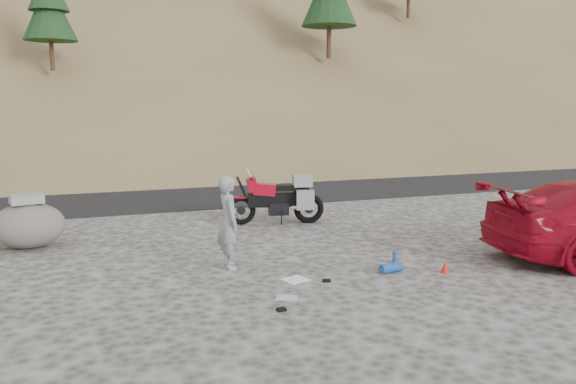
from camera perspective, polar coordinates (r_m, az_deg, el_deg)
name	(u,v)px	position (r m, az deg, el deg)	size (l,w,h in m)	color
ground	(253,263)	(10.66, -3.53, -7.26)	(140.00, 140.00, 0.00)	#3B3A37
road	(180,192)	(19.28, -10.88, 0.01)	(120.00, 7.00, 0.05)	black
hillside	(117,4)	(51.43, -16.94, 17.79)	(120.00, 73.00, 46.72)	brown
motorcycle	(280,199)	(13.93, -0.81, -0.72)	(2.42, 0.98, 1.45)	black
man	(230,267)	(10.45, -5.94, -7.62)	(0.62, 0.41, 1.71)	gray
boulder	(28,225)	(12.84, -24.87, -3.02)	(1.48, 1.27, 1.12)	#524C46
gear_white_cloth	(295,280)	(9.69, 0.72, -8.89)	(0.40, 0.35, 0.01)	white
gear_blue_mat	(391,268)	(10.25, 10.41, -7.58)	(0.17, 0.17, 0.42)	#17478E
gear_bottle	(395,257)	(10.83, 10.77, -6.53)	(0.08, 0.08, 0.22)	#17478E
gear_funnel	(445,267)	(10.43, 15.66, -7.37)	(0.16, 0.16, 0.21)	red
gear_glove_a	(326,280)	(9.63, 3.93, -8.96)	(0.14, 0.10, 0.04)	black
gear_glove_b	(281,309)	(8.34, -0.68, -11.84)	(0.13, 0.10, 0.04)	black
gear_blue_cloth	(287,298)	(8.84, -0.13, -10.70)	(0.33, 0.24, 0.01)	#89ACD4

